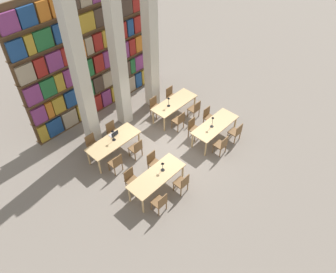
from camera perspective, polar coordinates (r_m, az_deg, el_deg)
The scene contains 30 objects.
ground_plane at distance 13.02m, azimuth -0.36°, elevation -1.95°, with size 40.00×40.00×0.00m, color gray.
bookshelf_bank at distance 13.83m, azimuth -12.50°, elevation 13.81°, with size 6.67×0.35×5.50m.
pillar_left at distance 11.82m, azimuth -14.94°, elevation 9.84°, with size 0.46×0.46×6.00m.
pillar_center at distance 12.61m, azimuth -8.68°, elevation 13.15°, with size 0.46×0.46×6.00m.
pillar_right at distance 13.56m, azimuth -3.09°, elevation 15.91°, with size 0.46×0.46×6.00m.
reading_table_0 at distance 11.16m, azimuth -2.00°, elevation -7.06°, with size 2.11×0.82×0.77m.
chair_0 at distance 10.80m, azimuth -1.38°, elevation -11.38°, with size 0.42×0.40×0.87m.
chair_1 at distance 11.43m, azimuth -6.41°, elevation -7.41°, with size 0.42×0.40×0.87m.
chair_2 at distance 11.28m, azimuth 2.50°, elevation -8.07°, with size 0.42×0.40×0.87m.
chair_3 at distance 11.89m, azimuth -2.53°, elevation -4.47°, with size 0.42×0.40×0.87m.
desk_lamp_0 at distance 11.04m, azimuth -0.94°, elevation -4.99°, with size 0.14×0.14×0.39m.
reading_table_1 at distance 13.07m, azimuth 8.20°, elevation 1.81°, with size 2.11×0.82×0.77m.
chair_4 at distance 12.65m, azimuth 9.28°, elevation -1.41°, with size 0.42×0.40×0.87m.
chair_5 at distance 13.21m, azimuth 4.47°, elevation 1.50°, with size 0.42×0.40×0.87m.
chair_6 at distance 13.27m, azimuth 11.76°, elevation 0.78°, with size 0.42×0.40×0.87m.
chair_7 at distance 13.81m, azimuth 7.06°, elevation 3.47°, with size 0.42×0.40×0.87m.
desk_lamp_1 at distance 12.68m, azimuth 7.78°, elevation 2.85°, with size 0.14×0.14×0.50m.
reading_table_2 at distance 12.45m, azimuth -9.46°, elevation -0.98°, with size 2.11×0.82×0.77m.
chair_8 at distance 12.01m, azimuth -9.05°, elevation -4.52°, with size 0.42×0.40×0.87m.
chair_9 at distance 12.84m, azimuth -13.03°, elevation -1.30°, with size 0.42×0.40×0.87m.
chair_10 at distance 12.41m, azimuth -5.54°, elevation -2.03°, with size 0.42×0.40×0.87m.
chair_11 at distance 13.22m, azimuth -9.62°, elevation 0.93°, with size 0.42×0.40×0.87m.
desk_lamp_2 at distance 12.18m, azimuth -9.57°, elevation 0.55°, with size 0.14×0.14×0.50m.
laptop at distance 12.57m, azimuth -9.42°, elevation 0.39°, with size 0.32×0.22×0.21m.
reading_table_3 at distance 14.02m, azimuth 1.14°, elevation 5.71°, with size 2.11×0.82×0.77m.
chair_12 at distance 13.53m, azimuth 1.93°, elevation 2.84°, with size 0.42×0.40×0.87m.
chair_13 at distance 14.26m, azimuth -2.24°, elevation 5.33°, with size 0.42×0.40×0.87m.
chair_14 at distance 14.14m, azimuth 4.70°, elevation 4.82°, with size 0.42×0.40×0.87m.
chair_15 at distance 14.84m, azimuth 0.56°, elevation 7.13°, with size 0.42×0.40×0.87m.
desk_lamp_3 at distance 13.58m, azimuth 0.11°, elevation 6.35°, with size 0.14×0.14×0.45m.
Camera 1 is at (-6.57, -6.27, 9.34)m, focal length 35.00 mm.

